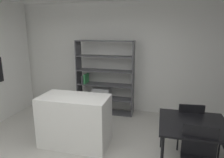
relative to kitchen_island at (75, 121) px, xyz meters
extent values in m
cube|color=silver|center=(0.34, 1.94, 0.93)|extent=(6.36, 0.06, 2.81)
cube|color=white|center=(0.00, 0.00, 0.00)|extent=(1.26, 0.67, 0.94)
cube|color=#4C4C51|center=(-0.59, 1.61, 0.47)|extent=(0.02, 0.36, 1.87)
cube|color=#4C4C51|center=(0.85, 1.61, 0.47)|extent=(0.02, 0.36, 1.87)
cube|color=#4C4C51|center=(0.13, 1.61, 1.39)|extent=(1.46, 0.36, 0.02)
cube|color=#4C4C51|center=(0.13, 1.61, -0.46)|extent=(1.46, 0.36, 0.02)
cube|color=#4C4C51|center=(0.13, 1.61, -0.08)|extent=(1.41, 0.36, 0.02)
cube|color=#4C4C51|center=(0.13, 1.61, 0.28)|extent=(1.41, 0.36, 0.02)
cube|color=#4C4C51|center=(0.13, 1.61, 0.65)|extent=(1.41, 0.36, 0.02)
cube|color=#4C4C51|center=(0.13, 1.61, 1.01)|extent=(1.41, 0.36, 0.02)
cube|color=#38383D|center=(-0.45, 1.61, 0.40)|extent=(0.05, 0.30, 0.21)
cube|color=#338E4C|center=(-0.39, 1.61, 0.42)|extent=(0.04, 0.30, 0.24)
cube|color=#B7BABC|center=(0.04, 1.61, 0.06)|extent=(0.44, 0.32, 0.26)
cube|color=black|center=(2.02, -0.17, 0.25)|extent=(1.01, 0.99, 0.03)
cylinder|color=black|center=(1.58, 0.26, -0.12)|extent=(0.04, 0.04, 0.71)
cylinder|color=black|center=(2.47, 0.26, -0.12)|extent=(0.04, 0.04, 0.71)
cube|color=black|center=(2.04, -0.60, 0.22)|extent=(0.44, 0.07, 0.43)
cylinder|color=black|center=(2.48, 0.03, -0.25)|extent=(0.03, 0.03, 0.43)
cube|color=black|center=(2.02, 0.44, -0.03)|extent=(0.46, 0.48, 0.03)
cube|color=black|center=(2.04, 0.24, 0.20)|extent=(0.42, 0.07, 0.43)
cylinder|color=black|center=(2.18, 0.65, -0.25)|extent=(0.03, 0.03, 0.43)
cylinder|color=black|center=(1.83, 0.62, -0.25)|extent=(0.03, 0.03, 0.43)
cylinder|color=black|center=(2.22, 0.27, -0.25)|extent=(0.03, 0.03, 0.43)
cylinder|color=black|center=(1.86, 0.24, -0.25)|extent=(0.03, 0.03, 0.43)
camera|label=1|loc=(1.49, -3.16, 1.61)|focal=31.98mm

